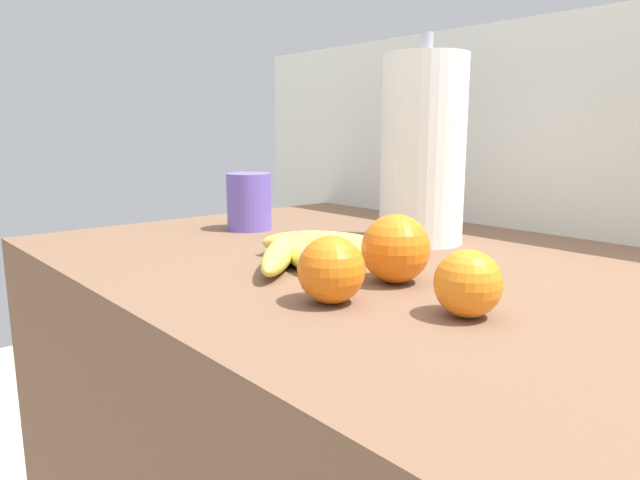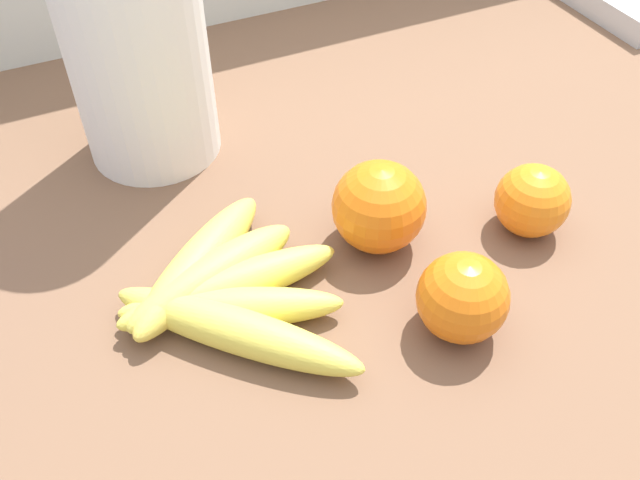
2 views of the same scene
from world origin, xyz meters
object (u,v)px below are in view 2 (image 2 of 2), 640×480
object	(u,v)px
banana_bunch	(221,292)
orange_center	(463,298)
orange_back_left	(532,201)
paper_towel_roll	(130,15)
orange_right	(379,207)

from	to	relation	value
banana_bunch	orange_center	distance (m)	0.19
orange_back_left	paper_towel_roll	bearing A→B (deg)	136.10
banana_bunch	orange_center	xyz separation A→B (m)	(0.16, -0.10, 0.02)
orange_right	paper_towel_roll	distance (m)	0.28
orange_back_left	paper_towel_roll	size ratio (longest dim) A/B	0.21
orange_right	orange_center	distance (m)	0.11
orange_back_left	orange_right	bearing A→B (deg)	161.80
banana_bunch	paper_towel_roll	bearing A→B (deg)	87.72
orange_center	banana_bunch	bearing A→B (deg)	148.59
orange_right	orange_back_left	size ratio (longest dim) A/B	1.24
banana_bunch	orange_back_left	size ratio (longest dim) A/B	3.53
orange_right	orange_back_left	bearing A→B (deg)	-18.20
banana_bunch	orange_right	distance (m)	0.15
banana_bunch	orange_back_left	distance (m)	0.28
banana_bunch	paper_towel_roll	xyz separation A→B (m)	(0.01, 0.23, 0.13)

